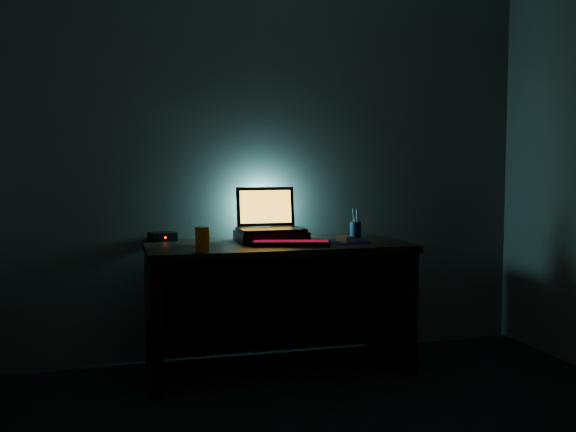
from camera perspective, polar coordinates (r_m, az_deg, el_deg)
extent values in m
cube|color=#454F48|center=(4.05, -2.30, 5.22)|extent=(3.50, 0.00, 2.50)
cube|color=black|center=(3.71, -0.96, -2.74)|extent=(1.50, 0.70, 0.04)
cube|color=black|center=(3.67, -11.89, -8.86)|extent=(0.06, 0.64, 0.71)
cube|color=black|center=(4.01, 9.03, -7.71)|extent=(0.06, 0.64, 0.71)
cube|color=black|center=(4.09, -2.10, -7.41)|extent=(1.38, 0.02, 0.65)
cube|color=black|center=(3.82, -1.53, -1.79)|extent=(0.41, 0.31, 0.06)
cube|color=black|center=(3.81, -1.53, -1.21)|extent=(0.38, 0.27, 0.02)
cube|color=black|center=(3.93, -2.02, 0.84)|extent=(0.36, 0.05, 0.24)
cube|color=#FFA51A|center=(3.92, -1.99, 0.84)|extent=(0.32, 0.04, 0.20)
cube|color=black|center=(3.60, 0.24, -2.44)|extent=(0.46, 0.25, 0.02)
cube|color=red|center=(3.60, 0.24, -2.23)|extent=(0.44, 0.22, 0.00)
cube|color=#0E0E62|center=(3.77, 5.14, -2.31)|extent=(0.26, 0.25, 0.00)
cube|color=gray|center=(3.77, 5.14, -2.03)|extent=(0.09, 0.12, 0.03)
cylinder|color=black|center=(4.02, 6.01, -1.21)|extent=(0.08, 0.08, 0.10)
cylinder|color=orange|center=(3.39, -7.64, -2.03)|extent=(0.09, 0.09, 0.13)
cube|color=black|center=(3.90, -11.10, -1.81)|extent=(0.17, 0.15, 0.05)
sphere|color=#FF0C07|center=(3.84, -10.84, -1.89)|extent=(0.01, 0.01, 0.01)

